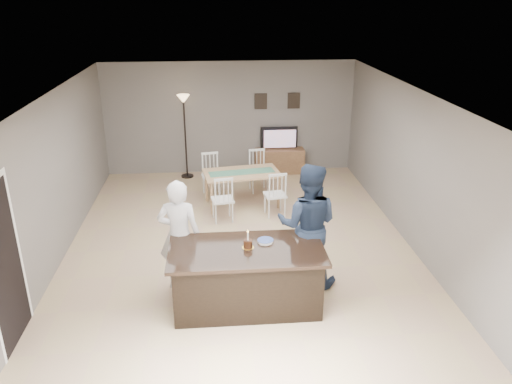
{
  "coord_description": "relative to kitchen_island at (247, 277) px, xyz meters",
  "views": [
    {
      "loc": [
        -0.4,
        -7.85,
        4.18
      ],
      "look_at": [
        0.26,
        -0.3,
        1.13
      ],
      "focal_mm": 35.0,
      "sensor_mm": 36.0,
      "label": 1
    }
  ],
  "objects": [
    {
      "name": "dining_table",
      "position": [
        0.15,
        3.64,
        0.14
      ],
      "size": [
        1.71,
        1.94,
        0.94
      ],
      "rotation": [
        0.0,
        0.0,
        0.15
      ],
      "color": "tan",
      "rests_on": "floor"
    },
    {
      "name": "doorway",
      "position": [
        -2.99,
        -0.5,
        0.8
      ],
      "size": [
        0.0,
        2.1,
        2.65
      ],
      "color": "black",
      "rests_on": "floor"
    },
    {
      "name": "television",
      "position": [
        1.2,
        5.64,
        0.41
      ],
      "size": [
        0.91,
        0.12,
        0.53
      ],
      "primitive_type": "imported",
      "rotation": [
        0.0,
        0.0,
        3.14
      ],
      "color": "black",
      "rests_on": "tv_console"
    },
    {
      "name": "picture_frames",
      "position": [
        1.15,
        5.78,
        1.3
      ],
      "size": [
        1.1,
        0.02,
        0.38
      ],
      "color": "black",
      "rests_on": "room_shell"
    },
    {
      "name": "room_shell",
      "position": [
        0.0,
        1.8,
        1.22
      ],
      "size": [
        8.0,
        8.0,
        8.0
      ],
      "color": "slate",
      "rests_on": "floor"
    },
    {
      "name": "woman",
      "position": [
        -0.95,
        0.56,
        0.41
      ],
      "size": [
        0.67,
        0.49,
        1.72
      ],
      "primitive_type": "imported",
      "rotation": [
        0.0,
        0.0,
        3.02
      ],
      "color": "silver",
      "rests_on": "floor"
    },
    {
      "name": "kitchen_island",
      "position": [
        0.0,
        0.0,
        0.0
      ],
      "size": [
        2.15,
        1.1,
        0.9
      ],
      "color": "black",
      "rests_on": "floor"
    },
    {
      "name": "floor_lamp",
      "position": [
        -1.07,
        5.47,
        1.09
      ],
      "size": [
        0.3,
        0.3,
        2.0
      ],
      "color": "black",
      "rests_on": "floor"
    },
    {
      "name": "plate_stack",
      "position": [
        0.28,
        0.18,
        0.46
      ],
      "size": [
        0.23,
        0.23,
        0.04
      ],
      "color": "white",
      "rests_on": "kitchen_island"
    },
    {
      "name": "man",
      "position": [
        0.95,
        0.55,
        0.5
      ],
      "size": [
        1.1,
        0.96,
        1.92
      ],
      "primitive_type": "imported",
      "rotation": [
        0.0,
        0.0,
        2.86
      ],
      "color": "#1B263C",
      "rests_on": "floor"
    },
    {
      "name": "tv_screen_glow",
      "position": [
        1.2,
        5.56,
        0.42
      ],
      "size": [
        0.78,
        0.0,
        0.78
      ],
      "primitive_type": "plane",
      "rotation": [
        1.57,
        0.0,
        3.14
      ],
      "color": "orange",
      "rests_on": "tv_console"
    },
    {
      "name": "tv_console",
      "position": [
        1.2,
        5.57,
        -0.15
      ],
      "size": [
        1.2,
        0.4,
        0.6
      ],
      "primitive_type": "cube",
      "color": "brown",
      "rests_on": "floor"
    },
    {
      "name": "birthday_cake",
      "position": [
        0.02,
        0.03,
        0.51
      ],
      "size": [
        0.17,
        0.17,
        0.26
      ],
      "color": "gold",
      "rests_on": "kitchen_island"
    },
    {
      "name": "floor",
      "position": [
        0.0,
        1.8,
        -0.45
      ],
      "size": [
        8.0,
        8.0,
        0.0
      ],
      "primitive_type": "plane",
      "color": "tan",
      "rests_on": "ground"
    }
  ]
}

